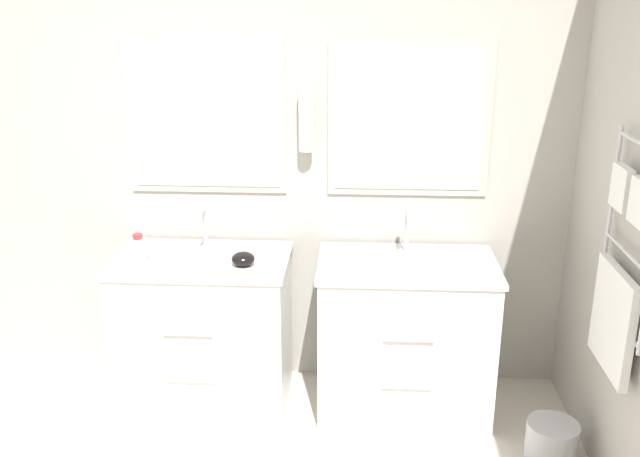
% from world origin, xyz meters
% --- Properties ---
extents(wall_back, '(5.12, 0.16, 2.60)m').
position_xyz_m(wall_back, '(0.01, 1.82, 1.31)').
color(wall_back, '#B2ADA3').
rests_on(wall_back, ground_plane).
extents(vanity_left, '(0.91, 0.63, 0.82)m').
position_xyz_m(vanity_left, '(-0.18, 1.44, 0.42)').
color(vanity_left, white).
rests_on(vanity_left, ground_plane).
extents(vanity_right, '(0.91, 0.63, 0.82)m').
position_xyz_m(vanity_right, '(0.88, 1.44, 0.42)').
color(vanity_right, white).
rests_on(vanity_right, ground_plane).
extents(faucet_left, '(0.17, 0.15, 0.24)m').
position_xyz_m(faucet_left, '(-0.18, 1.61, 0.94)').
color(faucet_left, silver).
rests_on(faucet_left, vanity_left).
extents(faucet_right, '(0.17, 0.15, 0.24)m').
position_xyz_m(faucet_right, '(0.88, 1.61, 0.94)').
color(faucet_right, silver).
rests_on(faucet_right, vanity_right).
extents(toiletry_bottle, '(0.07, 0.07, 0.16)m').
position_xyz_m(toiletry_bottle, '(-0.46, 1.39, 0.89)').
color(toiletry_bottle, silver).
rests_on(toiletry_bottle, vanity_left).
extents(amenity_bowl, '(0.12, 0.12, 0.07)m').
position_xyz_m(amenity_bowl, '(0.06, 1.39, 0.86)').
color(amenity_bowl, black).
rests_on(amenity_bowl, vanity_left).
extents(waste_bin, '(0.25, 0.25, 0.21)m').
position_xyz_m(waste_bin, '(1.56, 1.02, 0.11)').
color(waste_bin, '#B7B7BC').
rests_on(waste_bin, ground_plane).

